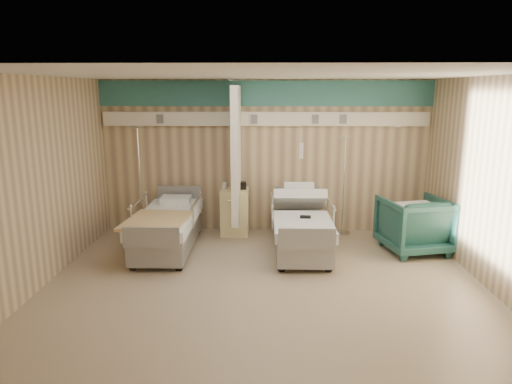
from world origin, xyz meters
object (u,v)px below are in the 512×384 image
(bedside_cabinet, at_px, (235,212))
(bed_right, at_px, (301,233))
(bed_left, at_px, (168,232))
(visitor_armchair, at_px, (414,225))
(iv_stand_right, at_px, (342,214))
(iv_stand_left, at_px, (142,212))

(bedside_cabinet, bearing_deg, bed_right, -38.05)
(bed_left, height_order, visitor_armchair, visitor_armchair)
(bed_left, xyz_separation_m, iv_stand_right, (3.03, 0.98, 0.05))
(bedside_cabinet, bearing_deg, iv_stand_left, 179.81)
(bedside_cabinet, height_order, iv_stand_right, iv_stand_right)
(bed_left, xyz_separation_m, iv_stand_left, (-0.67, 0.91, 0.09))
(bedside_cabinet, relative_size, iv_stand_left, 0.43)
(bed_right, xyz_separation_m, visitor_armchair, (1.85, 0.04, 0.14))
(bedside_cabinet, bearing_deg, bed_left, -139.40)
(iv_stand_left, bearing_deg, visitor_armchair, -10.39)
(bed_right, bearing_deg, visitor_armchair, 1.22)
(iv_stand_right, bearing_deg, bedside_cabinet, -177.69)
(iv_stand_right, height_order, iv_stand_left, iv_stand_left)
(bed_left, relative_size, iv_stand_right, 1.21)
(visitor_armchair, bearing_deg, bedside_cabinet, -28.21)
(bedside_cabinet, height_order, iv_stand_left, iv_stand_left)
(bed_left, bearing_deg, bedside_cabinet, 40.60)
(iv_stand_left, bearing_deg, bedside_cabinet, -0.19)
(bed_right, height_order, visitor_armchair, visitor_armchair)
(bed_left, relative_size, bedside_cabinet, 2.54)
(bedside_cabinet, relative_size, visitor_armchair, 0.85)
(bed_right, distance_m, iv_stand_left, 3.01)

